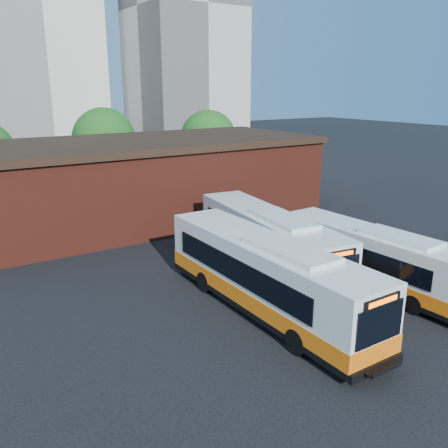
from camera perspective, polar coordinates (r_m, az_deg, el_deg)
ground at (r=23.46m, az=10.26°, el=-10.37°), size 220.00×220.00×0.00m
bus_midwest at (r=22.55m, az=5.09°, el=-6.55°), size 2.94×13.74×3.73m
bus_mideast at (r=27.63m, az=5.32°, el=-2.33°), size 4.39×13.49×3.62m
bus_east at (r=26.56m, az=17.61°, el=-4.20°), size 3.00×12.07×3.26m
transit_worker at (r=23.50m, az=18.53°, el=-8.50°), size 0.60×0.76×1.82m
depot_building at (r=38.70m, az=-10.04°, el=5.33°), size 28.60×12.60×6.40m
tree_mid at (r=52.13m, az=-14.23°, el=9.86°), size 6.56×6.56×8.36m
tree_east at (r=54.04m, az=-1.88°, el=10.28°), size 6.24×6.24×7.96m
tower_right at (r=95.37m, az=-4.95°, el=24.55°), size 18.00×18.00×49.20m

